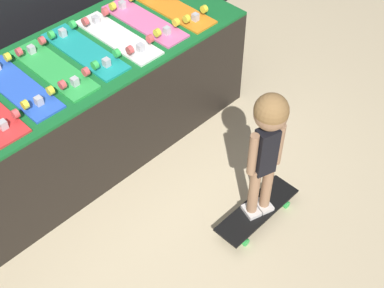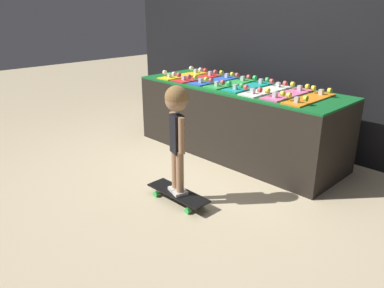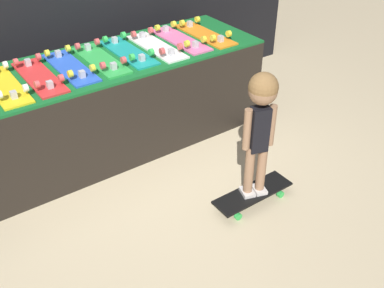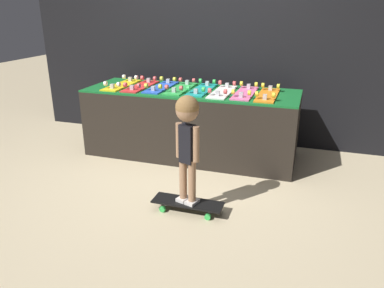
{
  "view_description": "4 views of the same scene",
  "coord_description": "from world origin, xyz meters",
  "px_view_note": "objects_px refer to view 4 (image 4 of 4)",
  "views": [
    {
      "loc": [
        -1.39,
        -1.96,
        2.82
      ],
      "look_at": [
        0.27,
        -0.33,
        0.43
      ],
      "focal_mm": 50.0,
      "sensor_mm": 36.0,
      "label": 1
    },
    {
      "loc": [
        2.55,
        -2.76,
        1.64
      ],
      "look_at": [
        0.18,
        -0.42,
        0.39
      ],
      "focal_mm": 35.0,
      "sensor_mm": 36.0,
      "label": 2
    },
    {
      "loc": [
        -1.42,
        -2.59,
        2.21
      ],
      "look_at": [
        0.11,
        -0.42,
        0.41
      ],
      "focal_mm": 42.0,
      "sensor_mm": 36.0,
      "label": 3
    },
    {
      "loc": [
        1.31,
        -3.52,
        1.7
      ],
      "look_at": [
        0.29,
        -0.38,
        0.47
      ],
      "focal_mm": 35.0,
      "sensor_mm": 36.0,
      "label": 4
    }
  ],
  "objects_px": {
    "child": "(187,130)",
    "skateboard_blue_on_rack": "(161,86)",
    "skateboard_white_on_rack": "(222,91)",
    "skateboard_yellow_on_rack": "(122,84)",
    "skateboard_orange_on_rack": "(268,94)",
    "skateboard_red_on_rack": "(141,86)",
    "skateboard_green_on_rack": "(181,88)",
    "skateboard_teal_on_rack": "(202,89)",
    "skateboard_on_floor": "(188,204)",
    "skateboard_pink_on_rack": "(245,92)"
  },
  "relations": [
    {
      "from": "child",
      "to": "skateboard_blue_on_rack",
      "type": "bearing_deg",
      "value": 138.24
    },
    {
      "from": "skateboard_blue_on_rack",
      "to": "skateboard_white_on_rack",
      "type": "height_order",
      "value": "same"
    },
    {
      "from": "skateboard_yellow_on_rack",
      "to": "skateboard_orange_on_rack",
      "type": "distance_m",
      "value": 1.74
    },
    {
      "from": "skateboard_red_on_rack",
      "to": "child",
      "type": "bearing_deg",
      "value": -51.35
    },
    {
      "from": "skateboard_green_on_rack",
      "to": "skateboard_white_on_rack",
      "type": "relative_size",
      "value": 1.0
    },
    {
      "from": "skateboard_teal_on_rack",
      "to": "child",
      "type": "xyz_separation_m",
      "value": [
        0.26,
        -1.29,
        -0.05
      ]
    },
    {
      "from": "skateboard_white_on_rack",
      "to": "skateboard_on_floor",
      "type": "height_order",
      "value": "skateboard_white_on_rack"
    },
    {
      "from": "skateboard_orange_on_rack",
      "to": "child",
      "type": "distance_m",
      "value": 1.35
    },
    {
      "from": "skateboard_red_on_rack",
      "to": "child",
      "type": "xyz_separation_m",
      "value": [
        1.01,
        -1.26,
        -0.05
      ]
    },
    {
      "from": "skateboard_green_on_rack",
      "to": "skateboard_pink_on_rack",
      "type": "bearing_deg",
      "value": -0.27
    },
    {
      "from": "skateboard_blue_on_rack",
      "to": "skateboard_pink_on_rack",
      "type": "relative_size",
      "value": 1.0
    },
    {
      "from": "skateboard_orange_on_rack",
      "to": "skateboard_on_floor",
      "type": "xyz_separation_m",
      "value": [
        -0.48,
        -1.26,
        -0.73
      ]
    },
    {
      "from": "skateboard_green_on_rack",
      "to": "skateboard_teal_on_rack",
      "type": "bearing_deg",
      "value": 2.79
    },
    {
      "from": "skateboard_on_floor",
      "to": "skateboard_white_on_rack",
      "type": "bearing_deg",
      "value": 90.62
    },
    {
      "from": "skateboard_yellow_on_rack",
      "to": "child",
      "type": "relative_size",
      "value": 0.73
    },
    {
      "from": "child",
      "to": "skateboard_green_on_rack",
      "type": "bearing_deg",
      "value": 129.43
    },
    {
      "from": "skateboard_on_floor",
      "to": "child",
      "type": "height_order",
      "value": "child"
    },
    {
      "from": "skateboard_yellow_on_rack",
      "to": "skateboard_on_floor",
      "type": "bearing_deg",
      "value": -44.94
    },
    {
      "from": "skateboard_green_on_rack",
      "to": "skateboard_orange_on_rack",
      "type": "bearing_deg",
      "value": -1.36
    },
    {
      "from": "skateboard_blue_on_rack",
      "to": "skateboard_on_floor",
      "type": "bearing_deg",
      "value": -59.48
    },
    {
      "from": "skateboard_yellow_on_rack",
      "to": "skateboard_orange_on_rack",
      "type": "relative_size",
      "value": 1.0
    },
    {
      "from": "skateboard_teal_on_rack",
      "to": "skateboard_green_on_rack",
      "type": "bearing_deg",
      "value": -177.21
    },
    {
      "from": "skateboard_red_on_rack",
      "to": "skateboard_blue_on_rack",
      "type": "relative_size",
      "value": 1.0
    },
    {
      "from": "skateboard_yellow_on_rack",
      "to": "skateboard_pink_on_rack",
      "type": "height_order",
      "value": "same"
    },
    {
      "from": "skateboard_teal_on_rack",
      "to": "skateboard_orange_on_rack",
      "type": "relative_size",
      "value": 1.0
    },
    {
      "from": "skateboard_yellow_on_rack",
      "to": "skateboard_on_floor",
      "type": "height_order",
      "value": "skateboard_yellow_on_rack"
    },
    {
      "from": "skateboard_blue_on_rack",
      "to": "child",
      "type": "height_order",
      "value": "child"
    },
    {
      "from": "skateboard_blue_on_rack",
      "to": "skateboard_teal_on_rack",
      "type": "height_order",
      "value": "same"
    },
    {
      "from": "skateboard_blue_on_rack",
      "to": "skateboard_green_on_rack",
      "type": "relative_size",
      "value": 1.0
    },
    {
      "from": "skateboard_red_on_rack",
      "to": "skateboard_blue_on_rack",
      "type": "height_order",
      "value": "same"
    },
    {
      "from": "skateboard_green_on_rack",
      "to": "child",
      "type": "xyz_separation_m",
      "value": [
        0.51,
        -1.28,
        -0.05
      ]
    },
    {
      "from": "skateboard_green_on_rack",
      "to": "skateboard_on_floor",
      "type": "distance_m",
      "value": 1.56
    },
    {
      "from": "skateboard_orange_on_rack",
      "to": "child",
      "type": "xyz_separation_m",
      "value": [
        -0.48,
        -1.26,
        -0.05
      ]
    },
    {
      "from": "skateboard_white_on_rack",
      "to": "skateboard_green_on_rack",
      "type": "bearing_deg",
      "value": 177.59
    },
    {
      "from": "skateboard_green_on_rack",
      "to": "child",
      "type": "relative_size",
      "value": 0.73
    },
    {
      "from": "skateboard_yellow_on_rack",
      "to": "skateboard_blue_on_rack",
      "type": "xyz_separation_m",
      "value": [
        0.5,
        0.03,
        0.0
      ]
    },
    {
      "from": "skateboard_green_on_rack",
      "to": "child",
      "type": "distance_m",
      "value": 1.38
    },
    {
      "from": "skateboard_red_on_rack",
      "to": "skateboard_green_on_rack",
      "type": "bearing_deg",
      "value": 2.62
    },
    {
      "from": "skateboard_white_on_rack",
      "to": "child",
      "type": "height_order",
      "value": "child"
    },
    {
      "from": "skateboard_orange_on_rack",
      "to": "skateboard_blue_on_rack",
      "type": "bearing_deg",
      "value": 178.68
    },
    {
      "from": "skateboard_green_on_rack",
      "to": "skateboard_orange_on_rack",
      "type": "distance_m",
      "value": 0.99
    },
    {
      "from": "skateboard_white_on_rack",
      "to": "skateboard_pink_on_rack",
      "type": "bearing_deg",
      "value": 4.01
    },
    {
      "from": "skateboard_orange_on_rack",
      "to": "skateboard_on_floor",
      "type": "distance_m",
      "value": 1.53
    },
    {
      "from": "skateboard_blue_on_rack",
      "to": "skateboard_green_on_rack",
      "type": "bearing_deg",
      "value": -1.14
    },
    {
      "from": "skateboard_blue_on_rack",
      "to": "child",
      "type": "bearing_deg",
      "value": -59.48
    },
    {
      "from": "skateboard_blue_on_rack",
      "to": "skateboard_white_on_rack",
      "type": "relative_size",
      "value": 1.0
    },
    {
      "from": "skateboard_white_on_rack",
      "to": "child",
      "type": "distance_m",
      "value": 1.26
    },
    {
      "from": "skateboard_teal_on_rack",
      "to": "skateboard_white_on_rack",
      "type": "distance_m",
      "value": 0.25
    },
    {
      "from": "skateboard_red_on_rack",
      "to": "skateboard_white_on_rack",
      "type": "height_order",
      "value": "same"
    },
    {
      "from": "skateboard_white_on_rack",
      "to": "skateboard_teal_on_rack",
      "type": "bearing_deg",
      "value": 172.42
    }
  ]
}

